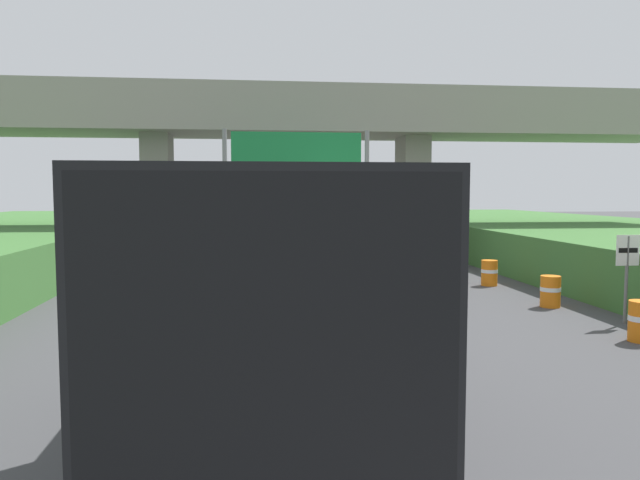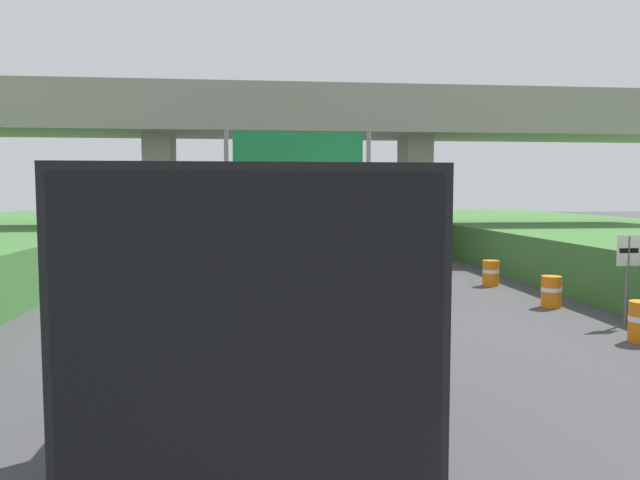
% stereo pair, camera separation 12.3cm
% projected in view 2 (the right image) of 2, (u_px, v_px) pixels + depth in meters
% --- Properties ---
extents(lane_centre_stripe, '(0.20, 89.49, 0.01)m').
position_uv_depth(lane_centre_stripe, '(299.00, 275.00, 24.05)').
color(lane_centre_stripe, white).
rests_on(lane_centre_stripe, ground).
extents(overpass_bridge, '(40.00, 4.80, 8.28)m').
position_uv_depth(overpass_bridge, '(290.00, 131.00, 29.69)').
color(overpass_bridge, gray).
rests_on(overpass_bridge, ground).
extents(overhead_highway_sign, '(5.88, 0.18, 5.78)m').
position_uv_depth(overhead_highway_sign, '(298.00, 167.00, 24.17)').
color(overhead_highway_sign, slate).
rests_on(overhead_highway_sign, ground).
extents(speed_limit_sign, '(0.60, 0.08, 2.23)m').
position_uv_depth(speed_limit_sign, '(628.00, 266.00, 14.88)').
color(speed_limit_sign, slate).
rests_on(speed_limit_sign, ground).
extents(truck_red, '(2.44, 7.30, 3.44)m').
position_uv_depth(truck_red, '(294.00, 208.00, 51.27)').
color(truck_red, black).
rests_on(truck_red, ground).
extents(truck_silver, '(2.44, 7.30, 3.44)m').
position_uv_depth(truck_silver, '(212.00, 212.00, 42.54)').
color(truck_silver, black).
rests_on(truck_silver, ground).
extents(truck_orange, '(2.44, 7.30, 3.44)m').
position_uv_depth(truck_orange, '(340.00, 225.00, 24.81)').
color(truck_orange, black).
rests_on(truck_orange, ground).
extents(truck_black, '(2.44, 7.30, 3.44)m').
position_uv_depth(truck_black, '(255.00, 310.00, 6.86)').
color(truck_black, black).
rests_on(truck_black, ground).
extents(car_white, '(1.86, 4.10, 1.72)m').
position_uv_depth(car_white, '(261.00, 257.00, 22.69)').
color(car_white, silver).
rests_on(car_white, ground).
extents(construction_barrel_3, '(0.57, 0.57, 0.90)m').
position_uv_depth(construction_barrel_3, '(551.00, 291.00, 17.22)').
color(construction_barrel_3, orange).
rests_on(construction_barrel_3, ground).
extents(construction_barrel_4, '(0.57, 0.57, 0.90)m').
position_uv_depth(construction_barrel_4, '(491.00, 273.00, 21.22)').
color(construction_barrel_4, orange).
rests_on(construction_barrel_4, ground).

